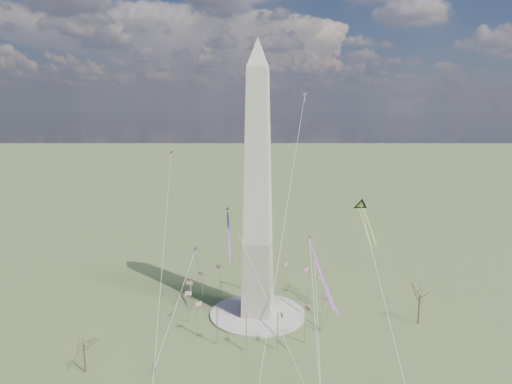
# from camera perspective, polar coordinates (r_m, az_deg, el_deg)

# --- Properties ---
(ground) EXTENTS (2000.00, 2000.00, 0.00)m
(ground) POSITION_cam_1_polar(r_m,az_deg,el_deg) (178.63, 0.21, -15.08)
(ground) COLOR #4E6633
(ground) RESTS_ON ground
(plaza) EXTENTS (36.00, 36.00, 0.80)m
(plaza) POSITION_cam_1_polar(r_m,az_deg,el_deg) (178.46, 0.21, -14.97)
(plaza) COLOR beige
(plaza) RESTS_ON ground
(washington_monument) EXTENTS (15.56, 15.56, 100.00)m
(washington_monument) POSITION_cam_1_polar(r_m,az_deg,el_deg) (163.73, 0.23, 0.23)
(washington_monument) COLOR #AA9B8E
(washington_monument) RESTS_ON plaza
(flagpole_ring) EXTENTS (54.40, 54.40, 13.00)m
(flagpole_ring) POSITION_cam_1_polar(r_m,az_deg,el_deg) (175.61, 0.22, -12.94)
(flagpole_ring) COLOR silver
(flagpole_ring) RESTS_ON ground
(tree_near) EXTENTS (9.33, 9.33, 16.33)m
(tree_near) POSITION_cam_1_polar(r_m,az_deg,el_deg) (177.46, 19.81, -11.81)
(tree_near) COLOR #47362B
(tree_near) RESTS_ON ground
(tree_far) EXTENTS (7.82, 7.82, 13.69)m
(tree_far) POSITION_cam_1_polar(r_m,az_deg,el_deg) (149.19, -20.78, -17.08)
(tree_far) COLOR #47362B
(tree_far) RESTS_ON ground
(person_west) EXTENTS (1.11, 1.10, 1.80)m
(person_west) POSITION_cam_1_polar(r_m,az_deg,el_deg) (147.50, -12.53, -20.89)
(person_west) COLOR gray
(person_west) RESTS_ON ground
(kite_delta_black) EXTENTS (8.34, 17.58, 14.30)m
(kite_delta_black) POSITION_cam_1_polar(r_m,az_deg,el_deg) (175.66, 13.07, -1.93)
(kite_delta_black) COLOR black
(kite_delta_black) RESTS_ON ground
(kite_diamond_purple) EXTENTS (1.58, 2.77, 8.69)m
(kite_diamond_purple) POSITION_cam_1_polar(r_m,az_deg,el_deg) (175.27, -7.53, -7.36)
(kite_diamond_purple) COLOR navy
(kite_diamond_purple) RESTS_ON ground
(kite_streamer_left) EXTENTS (9.53, 22.97, 16.45)m
(kite_streamer_left) POSITION_cam_1_polar(r_m,az_deg,el_deg) (148.71, 7.62, -8.49)
(kite_streamer_left) COLOR #F42643
(kite_streamer_left) RESTS_ON ground
(kite_streamer_mid) EXTENTS (6.52, 21.36, 14.91)m
(kite_streamer_mid) POSITION_cam_1_polar(r_m,az_deg,el_deg) (168.59, -3.48, -4.36)
(kite_streamer_mid) COLOR #F42643
(kite_streamer_mid) RESTS_ON ground
(kite_streamer_right) EXTENTS (10.28, 20.00, 14.76)m
(kite_streamer_right) POSITION_cam_1_polar(r_m,az_deg,el_deg) (170.26, 8.33, -10.60)
(kite_streamer_right) COLOR #F42643
(kite_streamer_right) RESTS_ON ground
(kite_small_red) EXTENTS (1.73, 2.48, 5.16)m
(kite_small_red) POSITION_cam_1_polar(r_m,az_deg,el_deg) (209.49, -10.54, 4.77)
(kite_small_red) COLOR red
(kite_small_red) RESTS_ON ground
(kite_small_white) EXTENTS (1.63, 1.62, 4.69)m
(kite_small_white) POSITION_cam_1_polar(r_m,az_deg,el_deg) (208.98, 6.11, 11.92)
(kite_small_white) COLOR white
(kite_small_white) RESTS_ON ground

